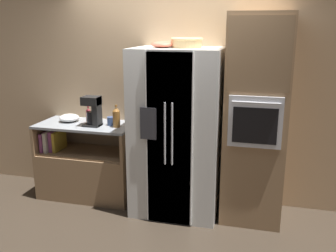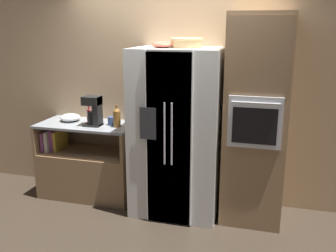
# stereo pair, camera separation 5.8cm
# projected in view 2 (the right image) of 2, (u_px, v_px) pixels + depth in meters

# --- Properties ---
(ground_plane) EXTENTS (20.00, 20.00, 0.00)m
(ground_plane) POSITION_uv_depth(u_px,v_px,m) (162.00, 208.00, 4.45)
(ground_plane) COLOR #382D23
(wall_back) EXTENTS (12.00, 0.06, 2.80)m
(wall_back) POSITION_uv_depth(u_px,v_px,m) (172.00, 85.00, 4.51)
(wall_back) COLOR tan
(wall_back) RESTS_ON ground_plane
(counter_left) EXTENTS (1.17, 0.60, 0.94)m
(counter_left) POSITION_uv_depth(u_px,v_px,m) (88.00, 169.00, 4.73)
(counter_left) COLOR #93704C
(counter_left) RESTS_ON ground_plane
(refrigerator) EXTENTS (0.97, 0.80, 1.87)m
(refrigerator) POSITION_uv_depth(u_px,v_px,m) (177.00, 133.00, 4.20)
(refrigerator) COLOR silver
(refrigerator) RESTS_ON ground_plane
(wall_oven) EXTENTS (0.64, 0.71, 2.23)m
(wall_oven) POSITION_uv_depth(u_px,v_px,m) (256.00, 120.00, 3.98)
(wall_oven) COLOR #93704C
(wall_oven) RESTS_ON ground_plane
(wicker_basket) EXTENTS (0.34, 0.34, 0.10)m
(wicker_basket) POSITION_uv_depth(u_px,v_px,m) (187.00, 42.00, 3.92)
(wicker_basket) COLOR tan
(wicker_basket) RESTS_ON refrigerator
(fruit_bowl) EXTENTS (0.25, 0.25, 0.07)m
(fruit_bowl) POSITION_uv_depth(u_px,v_px,m) (163.00, 44.00, 3.93)
(fruit_bowl) COLOR #DB664C
(fruit_bowl) RESTS_ON refrigerator
(bottle_tall) EXTENTS (0.09, 0.09, 0.27)m
(bottle_tall) POSITION_uv_depth(u_px,v_px,m) (117.00, 117.00, 4.39)
(bottle_tall) COLOR brown
(bottle_tall) RESTS_ON counter_left
(bottle_short) EXTENTS (0.06, 0.06, 0.21)m
(bottle_short) POSITION_uv_depth(u_px,v_px,m) (89.00, 115.00, 4.58)
(bottle_short) COLOR maroon
(bottle_short) RESTS_ON counter_left
(mug) EXTENTS (0.12, 0.09, 0.10)m
(mug) POSITION_uv_depth(u_px,v_px,m) (112.00, 121.00, 4.50)
(mug) COLOR #384C7A
(mug) RESTS_ON counter_left
(mixing_bowl) EXTENTS (0.25, 0.25, 0.09)m
(mixing_bowl) POSITION_uv_depth(u_px,v_px,m) (70.00, 117.00, 4.68)
(mixing_bowl) COLOR white
(mixing_bowl) RESTS_ON counter_left
(coffee_maker) EXTENTS (0.20, 0.17, 0.36)m
(coffee_maker) POSITION_uv_depth(u_px,v_px,m) (94.00, 110.00, 4.42)
(coffee_maker) COLOR black
(coffee_maker) RESTS_ON counter_left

